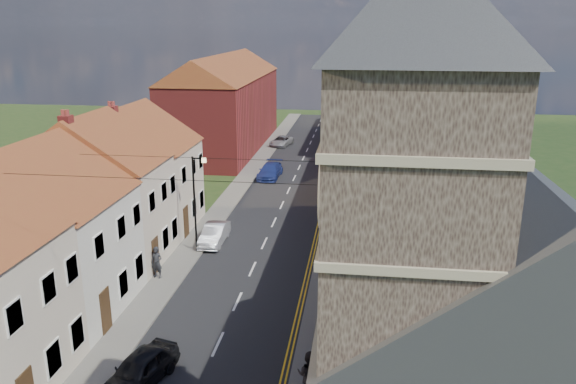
# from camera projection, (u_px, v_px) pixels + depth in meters

# --- Properties ---
(road) EXTENTS (7.00, 90.00, 0.02)m
(road) POSITION_uv_depth(u_px,v_px,m) (282.00, 205.00, 43.91)
(road) COLOR black
(road) RESTS_ON ground
(pavement_left) EXTENTS (1.80, 90.00, 0.12)m
(pavement_left) POSITION_uv_depth(u_px,v_px,m) (227.00, 202.00, 44.45)
(pavement_left) COLOR slate
(pavement_left) RESTS_ON ground
(pavement_right) EXTENTS (1.80, 90.00, 0.12)m
(pavement_right) POSITION_uv_depth(u_px,v_px,m) (338.00, 207.00, 43.34)
(pavement_right) COLOR slate
(pavement_right) RESTS_ON ground
(church) EXTENTS (11.25, 14.25, 15.20)m
(church) POSITION_uv_depth(u_px,v_px,m) (476.00, 314.00, 15.72)
(church) COLOR #2C221F
(church) RESTS_ON ground
(cottage_r_tudor) EXTENTS (8.30, 5.20, 9.00)m
(cottage_r_tudor) POSITION_uv_depth(u_px,v_px,m) (432.00, 239.00, 25.03)
(cottage_r_tudor) COLOR #BFB1A0
(cottage_r_tudor) RESTS_ON ground
(cottage_r_white_near) EXTENTS (8.30, 6.00, 9.00)m
(cottage_r_white_near) POSITION_uv_depth(u_px,v_px,m) (421.00, 202.00, 30.15)
(cottage_r_white_near) COLOR beige
(cottage_r_white_near) RESTS_ON ground
(cottage_r_cream_mid) EXTENTS (8.30, 5.20, 9.00)m
(cottage_r_cream_mid) POSITION_uv_depth(u_px,v_px,m) (413.00, 176.00, 35.27)
(cottage_r_cream_mid) COLOR #BFB1A0
(cottage_r_cream_mid) RESTS_ON ground
(cottage_r_pink) EXTENTS (8.30, 6.00, 9.00)m
(cottage_r_pink) POSITION_uv_depth(u_px,v_px,m) (407.00, 156.00, 40.40)
(cottage_r_pink) COLOR beige
(cottage_r_pink) RESTS_ON ground
(cottage_r_white_far) EXTENTS (8.30, 5.20, 9.00)m
(cottage_r_white_far) POSITION_uv_depth(u_px,v_px,m) (402.00, 141.00, 45.52)
(cottage_r_white_far) COLOR maroon
(cottage_r_white_far) RESTS_ON ground
(cottage_r_cream_far) EXTENTS (8.30, 6.00, 9.00)m
(cottage_r_cream_far) POSITION_uv_depth(u_px,v_px,m) (399.00, 129.00, 50.64)
(cottage_r_cream_far) COLOR #BFB1A0
(cottage_r_cream_far) RESTS_ON ground
(cottage_l_white) EXTENTS (8.30, 6.90, 8.80)m
(cottage_l_white) POSITION_uv_depth(u_px,v_px,m) (35.00, 227.00, 26.70)
(cottage_l_white) COLOR beige
(cottage_l_white) RESTS_ON ground
(cottage_l_brick_mid) EXTENTS (8.30, 5.70, 9.10)m
(cottage_l_brick_mid) POSITION_uv_depth(u_px,v_px,m) (93.00, 188.00, 32.44)
(cottage_l_brick_mid) COLOR #BFB1A0
(cottage_l_brick_mid) RESTS_ON ground
(cottage_l_pink) EXTENTS (8.30, 6.30, 8.80)m
(cottage_l_pink) POSITION_uv_depth(u_px,v_px,m) (133.00, 166.00, 37.98)
(cottage_l_pink) COLOR #BFB1A0
(cottage_l_pink) RESTS_ON ground
(block_right_far) EXTENTS (8.30, 24.20, 10.50)m
(block_right_far) POSITION_uv_depth(u_px,v_px,m) (392.00, 98.00, 64.92)
(block_right_far) COLOR #BFB1A0
(block_right_far) RESTS_ON ground
(block_left_far) EXTENTS (8.30, 24.20, 10.50)m
(block_left_far) POSITION_uv_depth(u_px,v_px,m) (225.00, 101.00, 62.53)
(block_left_far) COLOR maroon
(block_left_far) RESTS_ON ground
(lamppost) EXTENTS (0.88, 0.15, 6.00)m
(lamppost) POSITION_uv_depth(u_px,v_px,m) (196.00, 198.00, 33.88)
(lamppost) COLOR black
(lamppost) RESTS_ON pavement_left
(car_near) EXTENTS (2.51, 4.17, 1.33)m
(car_near) POSITION_uv_depth(u_px,v_px,m) (139.00, 370.00, 21.97)
(car_near) COLOR black
(car_near) RESTS_ON ground
(car_mid) EXTENTS (1.32, 3.78, 1.25)m
(car_mid) POSITION_uv_depth(u_px,v_px,m) (214.00, 234.00, 36.22)
(car_mid) COLOR silver
(car_mid) RESTS_ON ground
(car_far) EXTENTS (2.02, 4.54, 1.30)m
(car_far) POSITION_uv_depth(u_px,v_px,m) (270.00, 171.00, 51.50)
(car_far) COLOR navy
(car_far) RESTS_ON ground
(car_distant) EXTENTS (2.65, 4.32, 1.12)m
(car_distant) POSITION_uv_depth(u_px,v_px,m) (281.00, 141.00, 64.83)
(car_distant) COLOR #9D9FA4
(car_distant) RESTS_ON ground
(pedestrian_right) EXTENTS (1.06, 0.91, 1.91)m
(pedestrian_right) POSITION_uv_depth(u_px,v_px,m) (309.00, 374.00, 21.02)
(pedestrian_right) COLOR #2A2422
(pedestrian_right) RESTS_ON pavement_right
(pedestrian_left_b) EXTENTS (0.73, 0.55, 1.81)m
(pedestrian_left_b) POSITION_uv_depth(u_px,v_px,m) (157.00, 262.00, 30.96)
(pedestrian_left_b) COLOR #222328
(pedestrian_left_b) RESTS_ON pavement_left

